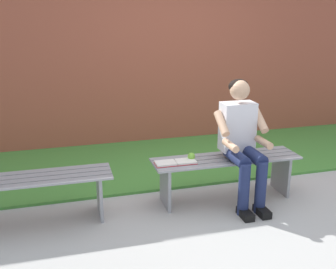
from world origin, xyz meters
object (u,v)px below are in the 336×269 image
at_px(person_seated, 242,138).
at_px(apple, 191,156).
at_px(bench_near, 226,168).
at_px(book_open, 176,163).
at_px(bench_far, 34,189).

bearing_deg(person_seated, apple, -15.00).
height_order(person_seated, apple, person_seated).
xyz_separation_m(bench_near, book_open, (0.55, 0.02, 0.13)).
height_order(bench_near, person_seated, person_seated).
bearing_deg(apple, book_open, 14.96).
bearing_deg(apple, bench_near, 175.46).
distance_m(bench_near, bench_far, 1.90).
height_order(bench_near, book_open, book_open).
bearing_deg(book_open, apple, -164.29).
distance_m(person_seated, book_open, 0.71).
distance_m(bench_far, book_open, 1.36).
bearing_deg(bench_far, person_seated, 177.13).
bearing_deg(bench_near, bench_far, -0.00).
xyz_separation_m(person_seated, apple, (0.49, -0.13, -0.20)).
distance_m(bench_near, person_seated, 0.39).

